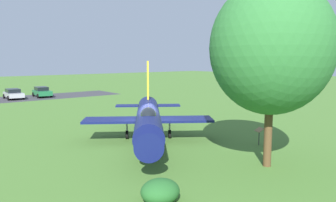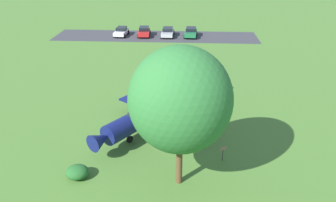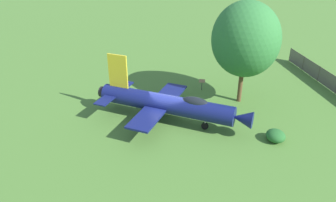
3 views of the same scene
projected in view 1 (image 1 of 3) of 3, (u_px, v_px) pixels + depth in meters
name	position (u px, v px, depth m)	size (l,w,h in m)	color
ground_plane	(149.00, 143.00, 21.35)	(200.00, 200.00, 0.00)	#47722D
display_jet	(148.00, 118.00, 20.79)	(10.06, 12.26, 5.44)	#111951
shade_tree	(272.00, 48.00, 15.91)	(6.42, 6.02, 9.52)	brown
shrub_near_fence	(160.00, 191.00, 12.33)	(1.57, 1.45, 0.94)	#235B26
info_plaque	(259.00, 132.00, 20.67)	(0.60, 0.71, 1.14)	#333333
parked_car_green	(42.00, 92.00, 47.71)	(2.37, 4.44, 1.50)	#1E6B3D
parked_car_silver	(13.00, 94.00, 45.26)	(2.27, 4.50, 1.42)	#B2B5BA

